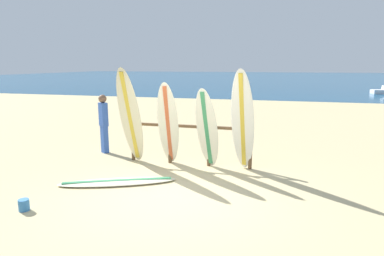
% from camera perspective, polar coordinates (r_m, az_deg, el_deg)
% --- Properties ---
extents(ground_plane, '(120.00, 120.00, 0.00)m').
position_cam_1_polar(ground_plane, '(6.59, -3.42, -11.80)').
color(ground_plane, '#CCB784').
extents(ocean_water, '(120.00, 80.00, 0.01)m').
position_cam_1_polar(ocean_water, '(63.85, 13.02, 8.52)').
color(ocean_water, navy).
rests_on(ocean_water, ground).
extents(surfboard_rack, '(3.22, 0.09, 1.15)m').
position_cam_1_polar(surfboard_rack, '(8.39, -0.52, -1.55)').
color(surfboard_rack, brown).
rests_on(surfboard_rack, ground).
extents(surfboard_leaning_far_left, '(0.56, 0.93, 2.50)m').
position_cam_1_polar(surfboard_leaning_far_left, '(8.37, -10.64, 1.87)').
color(surfboard_leaning_far_left, beige).
rests_on(surfboard_leaning_far_left, ground).
extents(surfboard_leaning_left, '(0.62, 0.94, 2.16)m').
position_cam_1_polar(surfboard_leaning_left, '(8.14, -4.14, 0.57)').
color(surfboard_leaning_left, white).
rests_on(surfboard_leaning_left, ground).
extents(surfboard_leaning_center_left, '(0.67, 0.78, 2.03)m').
position_cam_1_polar(surfboard_leaning_center_left, '(7.93, 2.62, -0.17)').
color(surfboard_leaning_center_left, white).
rests_on(surfboard_leaning_center_left, ground).
extents(surfboard_leaning_center, '(0.62, 0.89, 2.48)m').
position_cam_1_polar(surfboard_leaning_center, '(7.73, 8.77, 1.11)').
color(surfboard_leaning_center, white).
rests_on(surfboard_leaning_center, ground).
extents(surfboard_lying_on_sand, '(2.53, 1.47, 0.08)m').
position_cam_1_polar(surfboard_lying_on_sand, '(7.43, -12.75, -9.08)').
color(surfboard_lying_on_sand, beige).
rests_on(surfboard_lying_on_sand, ground).
extents(beachgoer_standing, '(0.32, 0.30, 1.70)m').
position_cam_1_polar(beachgoer_standing, '(9.80, -15.07, 1.15)').
color(beachgoer_standing, '#3359B2').
rests_on(beachgoer_standing, ground).
extents(sand_bucket, '(0.19, 0.19, 0.21)m').
position_cam_1_polar(sand_bucket, '(6.68, -27.11, -11.79)').
color(sand_bucket, '#3372B2').
rests_on(sand_bucket, ground).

